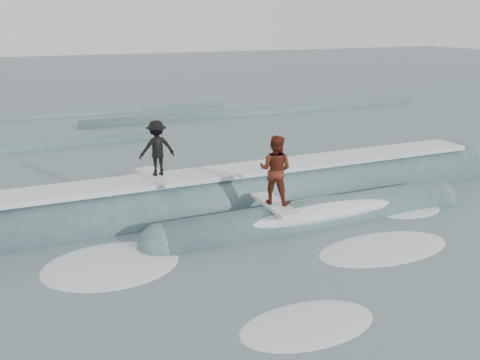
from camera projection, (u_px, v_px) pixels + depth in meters
name	position (u px, v px, depth m)	size (l,w,h in m)	color
ground	(282.00, 249.00, 13.30)	(160.00, 160.00, 0.00)	#40595E
breaking_wave	(243.00, 207.00, 16.15)	(21.20, 3.86, 2.15)	#38585F
surfer_black	(157.00, 151.00, 15.01)	(1.01, 2.07, 1.66)	silver
surfer_red	(275.00, 173.00, 14.22)	(1.14, 2.02, 1.96)	silver
whitewater	(248.00, 261.00, 12.65)	(15.48, 7.28, 0.10)	silver
far_swells	(116.00, 127.00, 28.52)	(40.72, 8.65, 0.80)	#38585F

